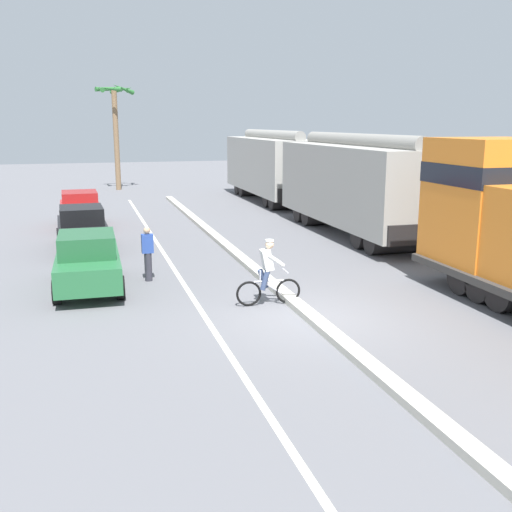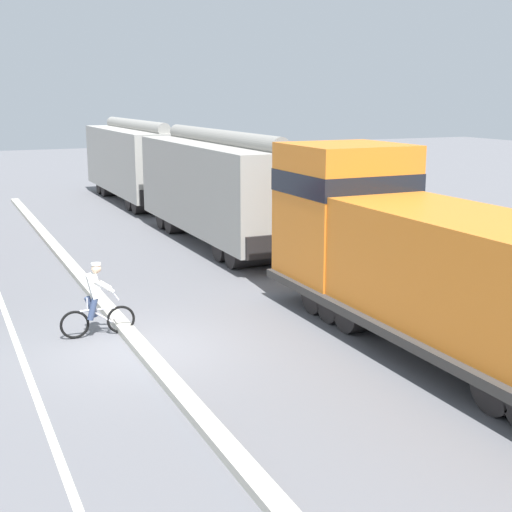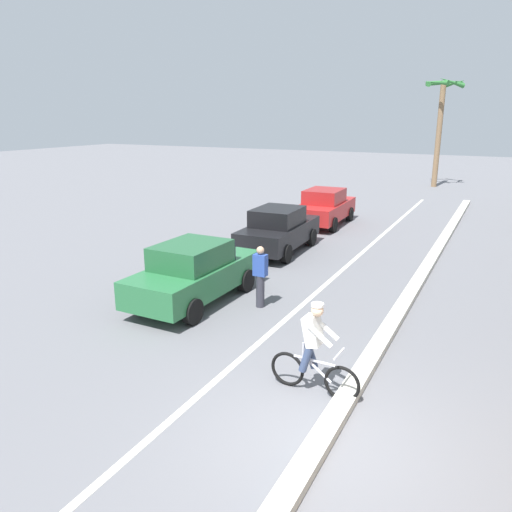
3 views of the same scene
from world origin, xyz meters
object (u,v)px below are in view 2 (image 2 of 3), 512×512
cyclist (96,302)px  hopper_car_lead (221,188)px  hopper_car_middle (137,161)px  locomotive (431,267)px

cyclist → hopper_car_lead: bearing=52.8°
hopper_car_lead → cyclist: size_ratio=6.18×
cyclist → hopper_car_middle: bearing=72.2°
hopper_car_lead → hopper_car_middle: (0.00, 11.60, 0.00)m
hopper_car_middle → cyclist: hopper_car_middle is taller
locomotive → hopper_car_lead: 12.16m
hopper_car_middle → cyclist: 21.10m
hopper_car_lead → hopper_car_middle: bearing=90.0°
hopper_car_lead → hopper_car_middle: same height
locomotive → hopper_car_lead: (0.00, 12.16, 0.28)m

